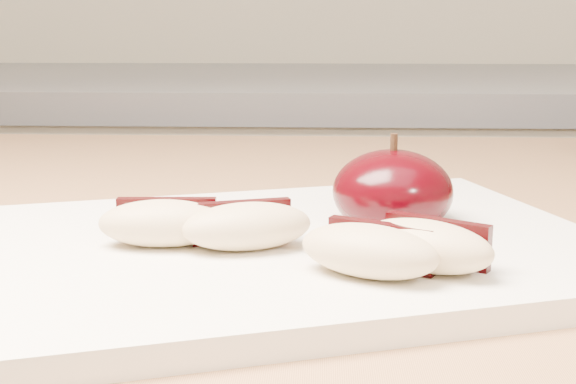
{
  "coord_description": "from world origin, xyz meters",
  "views": [
    {
      "loc": [
        0.01,
        -0.05,
        1.03
      ],
      "look_at": [
        -0.01,
        0.36,
        0.94
      ],
      "focal_mm": 50.0,
      "sensor_mm": 36.0,
      "label": 1
    }
  ],
  "objects": [
    {
      "name": "apple_wedge_d",
      "position": [
        0.06,
        0.31,
        0.92
      ],
      "size": [
        0.07,
        0.06,
        0.02
      ],
      "rotation": [
        0.0,
        0.0,
        -0.55
      ],
      "color": "tan",
      "rests_on": "cutting_board"
    },
    {
      "name": "apple_wedge_a",
      "position": [
        -0.07,
        0.34,
        0.92
      ],
      "size": [
        0.07,
        0.04,
        0.02
      ],
      "rotation": [
        0.0,
        0.0,
        0.05
      ],
      "color": "tan",
      "rests_on": "cutting_board"
    },
    {
      "name": "back_cabinet",
      "position": [
        0.0,
        1.2,
        0.47
      ],
      "size": [
        2.4,
        0.62,
        0.94
      ],
      "color": "silver",
      "rests_on": "ground"
    },
    {
      "name": "apple_half",
      "position": [
        0.05,
        0.4,
        0.93
      ],
      "size": [
        0.08,
        0.08,
        0.06
      ],
      "rotation": [
        0.0,
        0.0,
        0.14
      ],
      "color": "black",
      "rests_on": "cutting_board"
    },
    {
      "name": "apple_wedge_b",
      "position": [
        -0.03,
        0.34,
        0.92
      ],
      "size": [
        0.07,
        0.05,
        0.02
      ],
      "rotation": [
        0.0,
        0.0,
        0.31
      ],
      "color": "tan",
      "rests_on": "cutting_board"
    },
    {
      "name": "apple_wedge_c",
      "position": [
        0.03,
        0.3,
        0.92
      ],
      "size": [
        0.07,
        0.06,
        0.02
      ],
      "rotation": [
        0.0,
        0.0,
        -0.48
      ],
      "color": "tan",
      "rests_on": "cutting_board"
    },
    {
      "name": "cutting_board",
      "position": [
        -0.01,
        0.36,
        0.91
      ],
      "size": [
        0.39,
        0.33,
        0.01
      ],
      "primitive_type": "cube",
      "rotation": [
        0.0,
        0.0,
        0.32
      ],
      "color": "white",
      "rests_on": "island_counter"
    }
  ]
}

